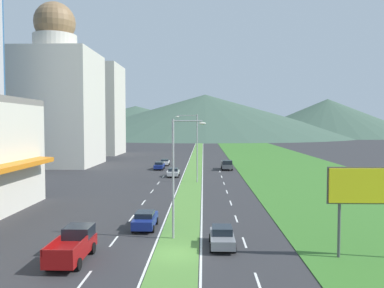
% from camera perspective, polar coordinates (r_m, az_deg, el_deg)
% --- Properties ---
extents(ground_plane, '(600.00, 600.00, 0.00)m').
position_cam_1_polar(ground_plane, '(28.95, -2.30, -15.61)').
color(ground_plane, '#2D2D30').
extents(grass_median, '(3.20, 240.00, 0.06)m').
position_cam_1_polar(grass_median, '(87.89, 0.40, -3.09)').
color(grass_median, '#518438').
rests_on(grass_median, ground_plane).
extents(grass_verge_right, '(24.00, 240.00, 0.06)m').
position_cam_1_polar(grass_verge_right, '(89.83, 13.68, -3.04)').
color(grass_verge_right, '#387028').
rests_on(grass_verge_right, ground_plane).
extents(lane_dash_left_2, '(0.16, 2.80, 0.01)m').
position_cam_1_polar(lane_dash_left_2, '(25.50, -15.21, -18.31)').
color(lane_dash_left_2, silver).
rests_on(lane_dash_left_2, ground_plane).
extents(lane_dash_left_3, '(0.16, 2.80, 0.01)m').
position_cam_1_polar(lane_dash_left_3, '(32.53, -11.17, -13.56)').
color(lane_dash_left_3, silver).
rests_on(lane_dash_left_3, ground_plane).
extents(lane_dash_left_4, '(0.16, 2.80, 0.01)m').
position_cam_1_polar(lane_dash_left_4, '(39.79, -8.68, -10.48)').
color(lane_dash_left_4, silver).
rests_on(lane_dash_left_4, ground_plane).
extents(lane_dash_left_5, '(0.16, 2.80, 0.01)m').
position_cam_1_polar(lane_dash_left_5, '(47.19, -6.99, -8.35)').
color(lane_dash_left_5, silver).
rests_on(lane_dash_left_5, ground_plane).
extents(lane_dash_left_6, '(0.16, 2.80, 0.01)m').
position_cam_1_polar(lane_dash_left_6, '(54.66, -5.78, -6.79)').
color(lane_dash_left_6, silver).
rests_on(lane_dash_left_6, ground_plane).
extents(lane_dash_left_7, '(0.16, 2.80, 0.01)m').
position_cam_1_polar(lane_dash_left_7, '(62.18, -4.86, -5.61)').
color(lane_dash_left_7, silver).
rests_on(lane_dash_left_7, ground_plane).
extents(lane_dash_left_8, '(0.16, 2.80, 0.01)m').
position_cam_1_polar(lane_dash_left_8, '(69.74, -4.14, -4.68)').
color(lane_dash_left_8, silver).
rests_on(lane_dash_left_8, ground_plane).
extents(lane_dash_left_9, '(0.16, 2.80, 0.01)m').
position_cam_1_polar(lane_dash_left_9, '(77.31, -3.57, -3.94)').
color(lane_dash_left_9, silver).
rests_on(lane_dash_left_9, ground_plane).
extents(lane_dash_right_2, '(0.16, 2.80, 0.01)m').
position_cam_1_polar(lane_dash_right_2, '(24.72, 9.47, -18.94)').
color(lane_dash_right_2, silver).
rests_on(lane_dash_right_2, ground_plane).
extents(lane_dash_right_3, '(0.16, 2.80, 0.01)m').
position_cam_1_polar(lane_dash_right_3, '(31.92, 7.54, -13.85)').
color(lane_dash_right_3, silver).
rests_on(lane_dash_right_3, ground_plane).
extents(lane_dash_right_4, '(0.16, 2.80, 0.01)m').
position_cam_1_polar(lane_dash_right_4, '(39.30, 6.38, -10.64)').
color(lane_dash_right_4, silver).
rests_on(lane_dash_right_4, ground_plane).
extents(lane_dash_right_5, '(0.16, 2.80, 0.01)m').
position_cam_1_polar(lane_dash_right_5, '(46.77, 5.60, -8.44)').
color(lane_dash_right_5, silver).
rests_on(lane_dash_right_5, ground_plane).
extents(lane_dash_right_6, '(0.16, 2.80, 0.01)m').
position_cam_1_polar(lane_dash_right_6, '(54.30, 5.04, -6.85)').
color(lane_dash_right_6, silver).
rests_on(lane_dash_right_6, ground_plane).
extents(lane_dash_right_7, '(0.16, 2.80, 0.01)m').
position_cam_1_polar(lane_dash_right_7, '(61.87, 4.62, -5.65)').
color(lane_dash_right_7, silver).
rests_on(lane_dash_right_7, ground_plane).
extents(lane_dash_right_8, '(0.16, 2.80, 0.01)m').
position_cam_1_polar(lane_dash_right_8, '(69.46, 4.29, -4.71)').
color(lane_dash_right_8, silver).
rests_on(lane_dash_right_8, ground_plane).
extents(lane_dash_right_9, '(0.16, 2.80, 0.01)m').
position_cam_1_polar(lane_dash_right_9, '(77.06, 4.03, -3.96)').
color(lane_dash_right_9, silver).
rests_on(lane_dash_right_9, ground_plane).
extents(edge_line_median_left, '(0.16, 240.00, 0.01)m').
position_cam_1_polar(edge_line_median_left, '(87.94, -0.74, -3.10)').
color(edge_line_median_left, silver).
rests_on(edge_line_median_left, ground_plane).
extents(edge_line_median_right, '(0.16, 240.00, 0.01)m').
position_cam_1_polar(edge_line_median_right, '(87.87, 1.55, -3.11)').
color(edge_line_median_right, silver).
rests_on(edge_line_median_right, ground_plane).
extents(domed_building, '(17.54, 17.54, 35.81)m').
position_cam_1_polar(domed_building, '(93.09, -18.96, 6.06)').
color(domed_building, beige).
rests_on(domed_building, ground_plane).
extents(midrise_colored, '(15.98, 15.98, 26.95)m').
position_cam_1_polar(midrise_colored, '(124.13, -13.88, 4.78)').
color(midrise_colored, beige).
rests_on(midrise_colored, ground_plane).
extents(hill_far_left, '(186.69, 186.69, 23.57)m').
position_cam_1_polar(hill_far_left, '(320.87, -8.08, 3.32)').
color(hill_far_left, '#3D5647').
rests_on(hill_far_left, ground_plane).
extents(hill_far_center, '(215.53, 215.53, 30.98)m').
position_cam_1_polar(hill_far_center, '(294.84, 1.91, 4.11)').
color(hill_far_center, '#3D5647').
rests_on(hill_far_center, ground_plane).
extents(hill_far_right, '(131.91, 131.91, 27.82)m').
position_cam_1_polar(hill_far_right, '(312.31, 18.89, 3.60)').
color(hill_far_right, '#3D5647').
rests_on(hill_far_right, ground_plane).
extents(street_lamp_near, '(2.68, 0.31, 9.58)m').
position_cam_1_polar(street_lamp_near, '(31.51, -2.24, -3.89)').
color(street_lamp_near, '#99999E').
rests_on(street_lamp_near, ground_plane).
extents(street_lamp_mid, '(3.48, 0.28, 10.67)m').
position_cam_1_polar(street_lamp_mid, '(62.00, 0.42, 0.05)').
color(street_lamp_mid, '#99999E').
rests_on(street_lamp_mid, ground_plane).
extents(billboard_roadside, '(5.29, 0.28, 6.28)m').
position_cam_1_polar(billboard_roadside, '(29.50, 23.81, -6.06)').
color(billboard_roadside, '#4C4C51').
rests_on(billboard_roadside, ground_plane).
extents(car_1, '(1.95, 4.77, 1.53)m').
position_cam_1_polar(car_1, '(80.56, -4.73, -3.11)').
color(car_1, navy).
rests_on(car_1, ground_plane).
extents(car_2, '(1.92, 4.46, 1.51)m').
position_cam_1_polar(car_2, '(35.72, -6.74, -10.74)').
color(car_2, navy).
rests_on(car_2, ground_plane).
extents(car_3, '(1.89, 4.13, 1.51)m').
position_cam_1_polar(car_3, '(30.47, 4.34, -13.16)').
color(car_3, slate).
rests_on(car_3, ground_plane).
extents(car_4, '(2.03, 4.39, 1.50)m').
position_cam_1_polar(car_4, '(69.42, -2.69, -4.08)').
color(car_4, '#B2B2B7').
rests_on(car_4, ground_plane).
extents(car_5, '(1.94, 4.24, 1.40)m').
position_cam_1_polar(car_5, '(88.22, -3.92, -2.62)').
color(car_5, silver).
rests_on(car_5, ground_plane).
extents(pickup_truck_0, '(2.18, 5.40, 2.00)m').
position_cam_1_polar(pickup_truck_0, '(79.96, 5.03, -3.01)').
color(pickup_truck_0, '#515459').
rests_on(pickup_truck_0, ground_plane).
extents(pickup_truck_1, '(2.18, 5.40, 2.00)m').
position_cam_1_polar(pickup_truck_1, '(28.76, -16.72, -13.80)').
color(pickup_truck_1, maroon).
rests_on(pickup_truck_1, ground_plane).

